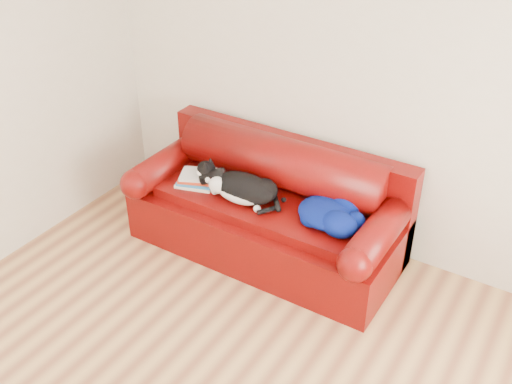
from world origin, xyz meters
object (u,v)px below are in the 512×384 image
Objects in this scene: book_stack at (197,179)px; blanket at (330,213)px; sofa_base at (266,225)px; cat at (243,189)px.

blanket is (1.11, 0.09, 0.02)m from book_stack.
blanket is (0.56, -0.03, 0.34)m from sofa_base.
book_stack is 1.12m from blanket.
sofa_base is 2.82× the size of cat.
cat is at bearing -171.72° from blanket.
sofa_base is 0.65m from book_stack.
blanket is at bearing -3.10° from sofa_base.
book_stack is 0.46× the size of cat.
sofa_base is 0.65m from blanket.
book_stack reaches higher than sofa_base.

